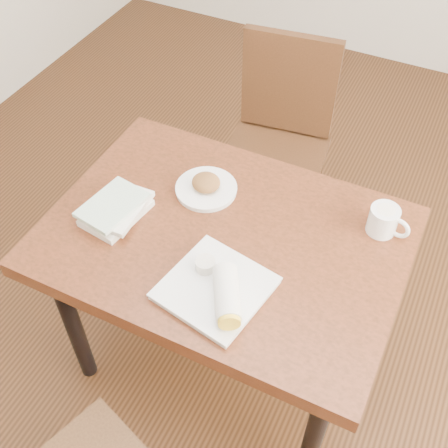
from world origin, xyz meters
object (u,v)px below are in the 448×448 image
at_px(chair_far, 279,134).
at_px(book_stack, 116,209).
at_px(table, 224,253).
at_px(coffee_mug, 384,220).
at_px(plate_scone, 206,187).
at_px(plate_burrito, 219,290).

xyz_separation_m(chair_far, book_stack, (-0.23, -0.85, 0.23)).
bearing_deg(table, coffee_mug, 27.96).
bearing_deg(book_stack, coffee_mug, 21.42).
distance_m(plate_scone, book_stack, 0.30).
height_order(table, book_stack, book_stack).
bearing_deg(book_stack, chair_far, 74.95).
height_order(chair_far, plate_scone, chair_far).
relative_size(chair_far, book_stack, 4.10).
relative_size(plate_scone, plate_burrito, 0.64).
bearing_deg(chair_far, plate_scone, -92.10).
bearing_deg(coffee_mug, book_stack, -158.58).
height_order(table, chair_far, chair_far).
height_order(chair_far, plate_burrito, chair_far).
bearing_deg(chair_far, table, -81.57).
relative_size(chair_far, plate_burrito, 2.96).
height_order(chair_far, book_stack, chair_far).
relative_size(chair_far, plate_scone, 4.61).
bearing_deg(chair_far, plate_burrito, -78.43).
distance_m(chair_far, plate_scone, 0.67).
relative_size(table, coffee_mug, 8.20).
distance_m(table, chair_far, 0.80).
height_order(table, coffee_mug, coffee_mug).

